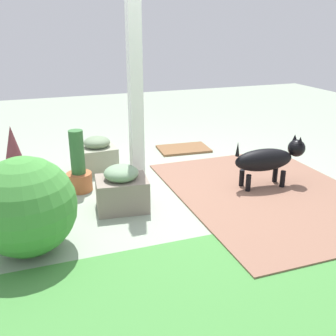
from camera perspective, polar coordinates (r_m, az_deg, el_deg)
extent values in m
plane|color=gray|center=(4.19, 0.93, -3.06)|extent=(12.00, 12.00, 0.00)
cube|color=#865D4A|center=(4.19, 14.27, -3.58)|extent=(1.80, 2.40, 0.02)
cube|color=white|center=(3.87, -4.74, 10.83)|extent=(0.13, 0.13, 2.06)
cube|color=gray|center=(4.72, -10.09, 1.30)|extent=(0.43, 0.41, 0.30)
ellipsoid|color=slate|center=(4.65, -10.24, 3.66)|extent=(0.31, 0.31, 0.14)
cube|color=gray|center=(3.73, -6.65, -3.71)|extent=(0.51, 0.42, 0.30)
ellipsoid|color=gray|center=(3.65, -6.78, -0.73)|extent=(0.32, 0.32, 0.14)
sphere|color=#408B38|center=(3.12, -19.86, -5.27)|extent=(0.76, 0.76, 0.76)
cylinder|color=#AA5D42|center=(4.67, -21.07, -0.47)|extent=(0.22, 0.22, 0.22)
cone|color=brown|center=(4.58, -21.56, 3.21)|extent=(0.20, 0.20, 0.41)
cylinder|color=#A95B33|center=(4.22, -12.66, -1.95)|extent=(0.26, 0.26, 0.19)
cylinder|color=#346735|center=(4.11, -13.01, 2.24)|extent=(0.15, 0.15, 0.46)
ellipsoid|color=black|center=(4.23, 13.66, 1.14)|extent=(0.66, 0.26, 0.24)
sphere|color=black|center=(4.40, 18.07, 2.75)|extent=(0.18, 0.18, 0.18)
cone|color=black|center=(4.41, 17.86, 4.20)|extent=(0.05, 0.05, 0.08)
cone|color=black|center=(4.33, 18.58, 3.84)|extent=(0.05, 0.05, 0.08)
cylinder|color=black|center=(4.46, 15.21, -0.94)|extent=(0.05, 0.05, 0.19)
cylinder|color=black|center=(4.35, 16.22, -1.63)|extent=(0.05, 0.05, 0.19)
cylinder|color=black|center=(4.28, 10.59, -1.50)|extent=(0.05, 0.05, 0.19)
cylinder|color=black|center=(4.15, 11.51, -2.24)|extent=(0.05, 0.05, 0.19)
cone|color=black|center=(4.05, 10.04, 2.72)|extent=(0.04, 0.04, 0.15)
cube|color=brown|center=(5.47, 2.26, 2.79)|extent=(0.72, 0.50, 0.03)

